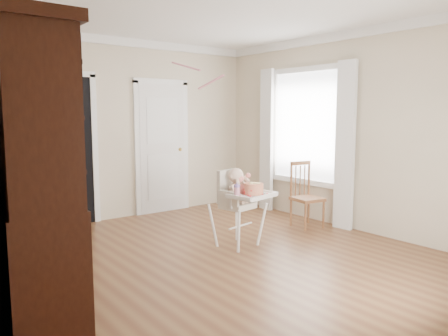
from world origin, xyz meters
TOP-DOWN VIEW (x-y plane):
  - floor at (0.00, 0.00)m, footprint 5.00×5.00m
  - ceiling at (0.00, 0.00)m, footprint 5.00×5.00m
  - wall_back at (0.00, 2.50)m, footprint 4.50×0.00m
  - wall_right at (2.25, 0.00)m, footprint 0.00×5.00m
  - crown_molding at (0.00, 0.00)m, footprint 4.50×5.00m
  - doorway at (-0.90, 2.48)m, footprint 1.06×0.05m
  - closet_door at (0.70, 2.48)m, footprint 0.96×0.09m
  - window_right at (2.18, 0.80)m, footprint 0.13×1.84m
  - high_chair at (0.48, 0.28)m, footprint 0.64×0.75m
  - baby at (0.48, 0.30)m, footprint 0.30×0.23m
  - cake at (0.55, 0.08)m, footprint 0.29×0.29m
  - sippy_cup at (0.33, 0.12)m, footprint 0.07×0.07m
  - china_cabinet at (-1.99, -0.23)m, footprint 0.59×1.33m
  - dining_chair at (1.82, 0.41)m, footprint 0.43×0.43m
  - streamer at (0.31, 1.14)m, footprint 0.15×0.48m

SIDE VIEW (x-z plane):
  - floor at x=0.00m, z-range 0.00..0.00m
  - dining_chair at x=1.82m, z-range -0.03..0.88m
  - high_chair at x=0.48m, z-range 0.11..1.05m
  - cake at x=0.55m, z-range 0.65..0.79m
  - sippy_cup at x=0.33m, z-range 0.64..0.81m
  - baby at x=0.48m, z-range 0.51..0.94m
  - closet_door at x=0.70m, z-range -0.04..2.09m
  - doorway at x=-0.90m, z-range 0.00..2.22m
  - china_cabinet at x=-1.99m, z-range 0.00..2.25m
  - window_right at x=2.18m, z-range 0.14..2.44m
  - wall_back at x=0.00m, z-range -0.90..3.60m
  - wall_right at x=2.25m, z-range -1.15..3.85m
  - streamer at x=0.31m, z-range 2.12..2.26m
  - crown_molding at x=0.00m, z-range 2.58..2.70m
  - ceiling at x=0.00m, z-range 2.70..2.70m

